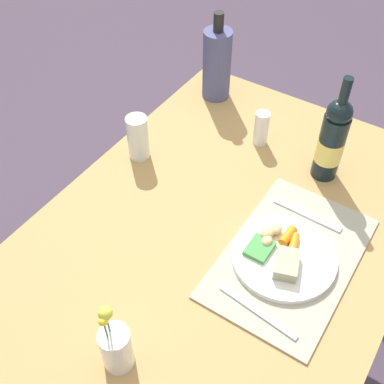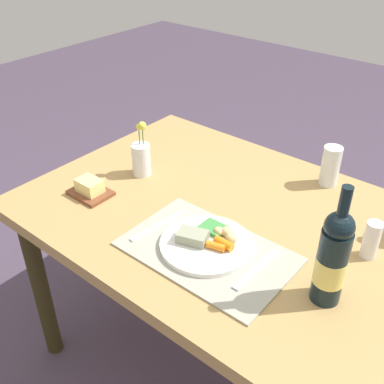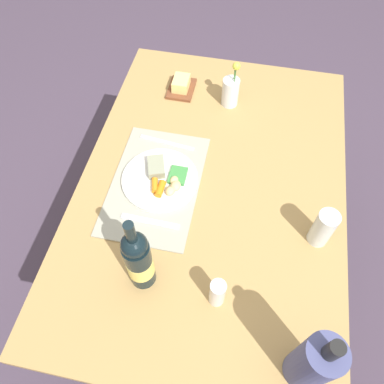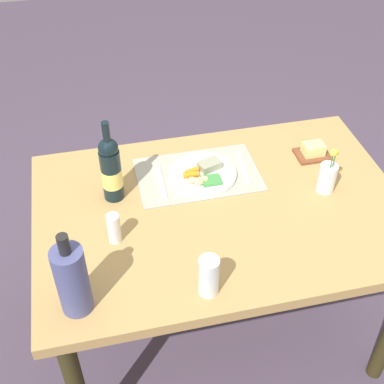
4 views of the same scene
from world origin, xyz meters
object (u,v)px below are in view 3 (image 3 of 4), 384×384
object	(u,v)px
dining_table	(211,197)
butter_dish	(181,86)
dinner_plate	(161,179)
wine_bottle	(139,260)
salt_shaker	(217,293)
knife	(150,221)
water_tumbler	(322,230)
fork	(167,143)
flower_vase	(231,91)
cooler_bottle	(314,363)

from	to	relation	value
dining_table	butter_dish	size ratio (longest dim) A/B	9.94
dining_table	butter_dish	world-z (taller)	butter_dish
dinner_plate	wine_bottle	size ratio (longest dim) A/B	0.80
dining_table	salt_shaker	distance (m)	0.41
knife	water_tumbler	world-z (taller)	water_tumbler
fork	butter_dish	bearing A→B (deg)	-171.17
dining_table	wine_bottle	bearing A→B (deg)	-20.71
salt_shaker	water_tumbler	bearing A→B (deg)	132.37
fork	dinner_plate	bearing A→B (deg)	13.34
butter_dish	flower_vase	world-z (taller)	flower_vase
dining_table	dinner_plate	size ratio (longest dim) A/B	5.11
dining_table	flower_vase	world-z (taller)	flower_vase
knife	water_tumbler	bearing A→B (deg)	96.82
cooler_bottle	dinner_plate	bearing A→B (deg)	-135.34
fork	flower_vase	distance (m)	0.32
fork	butter_dish	distance (m)	0.29
cooler_bottle	salt_shaker	size ratio (longest dim) A/B	2.69
dining_table	wine_bottle	distance (m)	0.43
dinner_plate	dining_table	bearing A→B (deg)	98.21
dinner_plate	salt_shaker	bearing A→B (deg)	34.79
fork	water_tumbler	world-z (taller)	water_tumbler
cooler_bottle	knife	bearing A→B (deg)	-124.65
fork	flower_vase	xyz separation A→B (m)	(-0.25, 0.19, 0.05)
knife	butter_dish	size ratio (longest dim) A/B	1.44
wine_bottle	dining_table	bearing A→B (deg)	159.29
knife	wine_bottle	world-z (taller)	wine_bottle
salt_shaker	water_tumbler	size ratio (longest dim) A/B	0.80
knife	cooler_bottle	size ratio (longest dim) A/B	0.64
dining_table	water_tumbler	distance (m)	0.40
wine_bottle	butter_dish	size ratio (longest dim) A/B	2.43
dining_table	water_tumbler	bearing A→B (deg)	68.94
knife	flower_vase	distance (m)	0.60
knife	butter_dish	bearing A→B (deg)	-175.29
dinner_plate	salt_shaker	xyz separation A→B (m)	(0.35, 0.25, 0.04)
dining_table	fork	bearing A→B (deg)	-126.51
wine_bottle	butter_dish	distance (m)	0.79
fork	salt_shaker	xyz separation A→B (m)	(0.52, 0.27, 0.05)
butter_dish	flower_vase	size ratio (longest dim) A/B	0.68
knife	cooler_bottle	xyz separation A→B (m)	(0.33, 0.48, 0.11)
water_tumbler	flower_vase	distance (m)	0.63
knife	water_tumbler	size ratio (longest dim) A/B	1.37
fork	salt_shaker	distance (m)	0.58
water_tumbler	dinner_plate	bearing A→B (deg)	-102.01
cooler_bottle	butter_dish	xyz separation A→B (m)	(-0.94, -0.51, -0.10)
salt_shaker	wine_bottle	world-z (taller)	wine_bottle
dinner_plate	butter_dish	world-z (taller)	butter_dish
dining_table	cooler_bottle	world-z (taller)	cooler_bottle
dinner_plate	wine_bottle	world-z (taller)	wine_bottle
wine_bottle	butter_dish	xyz separation A→B (m)	(-0.78, -0.06, -0.10)
salt_shaker	knife	bearing A→B (deg)	-129.06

